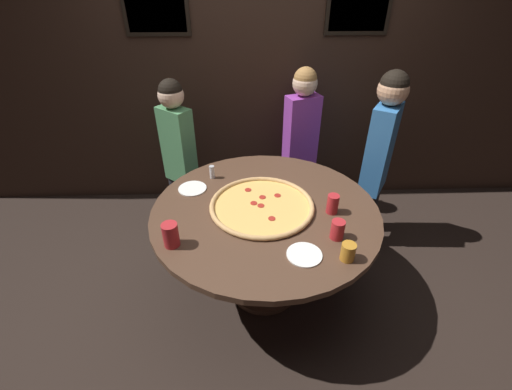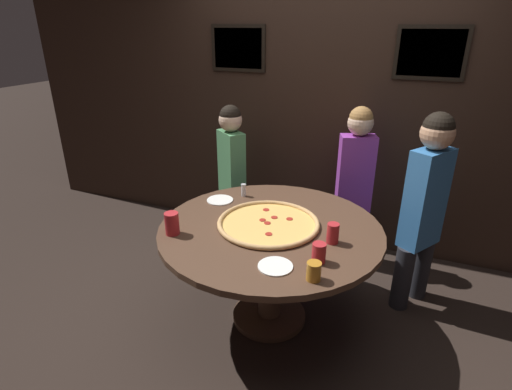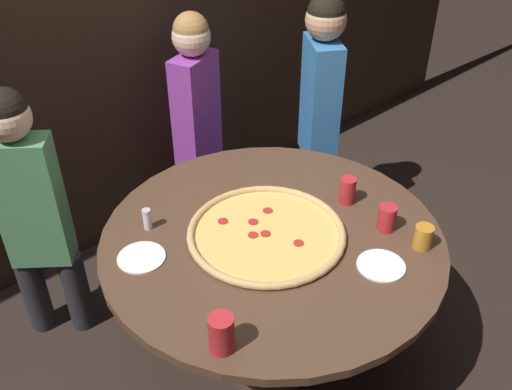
% 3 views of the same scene
% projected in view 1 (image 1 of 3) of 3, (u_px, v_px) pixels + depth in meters
% --- Properties ---
extents(ground_plane, '(24.00, 24.00, 0.00)m').
position_uv_depth(ground_plane, '(264.00, 287.00, 2.60)').
color(ground_plane, black).
extents(back_wall, '(6.40, 0.08, 2.60)m').
position_uv_depth(back_wall, '(258.00, 65.00, 2.97)').
color(back_wall, black).
rests_on(back_wall, ground_plane).
extents(dining_table, '(1.46, 1.46, 0.74)m').
position_uv_depth(dining_table, '(265.00, 226.00, 2.27)').
color(dining_table, '#4C3323').
rests_on(dining_table, ground_plane).
extents(giant_pizza, '(0.67, 0.67, 0.03)m').
position_uv_depth(giant_pizza, '(262.00, 205.00, 2.19)').
color(giant_pizza, '#EAB75B').
rests_on(giant_pizza, dining_table).
extents(drink_cup_by_shaker, '(0.08, 0.08, 0.12)m').
position_uv_depth(drink_cup_by_shaker, '(338.00, 230.00, 1.92)').
color(drink_cup_by_shaker, '#B22328').
rests_on(drink_cup_by_shaker, dining_table).
extents(drink_cup_far_right, '(0.07, 0.07, 0.13)m').
position_uv_depth(drink_cup_far_right, '(333.00, 204.00, 2.12)').
color(drink_cup_far_right, '#B22328').
rests_on(drink_cup_far_right, dining_table).
extents(drink_cup_near_right, '(0.09, 0.09, 0.14)m').
position_uv_depth(drink_cup_near_right, '(171.00, 235.00, 1.87)').
color(drink_cup_near_right, '#B22328').
rests_on(drink_cup_near_right, dining_table).
extents(drink_cup_centre_back, '(0.08, 0.08, 0.10)m').
position_uv_depth(drink_cup_centre_back, '(348.00, 252.00, 1.79)').
color(drink_cup_centre_back, '#BC7A23').
rests_on(drink_cup_centre_back, dining_table).
extents(white_plate_near_front, '(0.19, 0.19, 0.01)m').
position_uv_depth(white_plate_near_front, '(192.00, 188.00, 2.37)').
color(white_plate_near_front, white).
rests_on(white_plate_near_front, dining_table).
extents(white_plate_far_back, '(0.19, 0.19, 0.01)m').
position_uv_depth(white_plate_far_back, '(304.00, 255.00, 1.84)').
color(white_plate_far_back, white).
rests_on(white_plate_far_back, dining_table).
extents(condiment_shaker, '(0.04, 0.04, 0.10)m').
position_uv_depth(condiment_shaker, '(212.00, 172.00, 2.47)').
color(condiment_shaker, silver).
rests_on(condiment_shaker, dining_table).
extents(diner_far_left, '(0.36, 0.24, 1.37)m').
position_uv_depth(diner_far_left, '(301.00, 136.00, 3.02)').
color(diner_far_left, '#232328').
rests_on(diner_far_left, ground_plane).
extents(diner_centre_back, '(0.33, 0.30, 1.33)m').
position_uv_depth(diner_centre_back, '(178.00, 149.00, 2.86)').
color(diner_centre_back, '#232328').
rests_on(diner_centre_back, ground_plane).
extents(diner_side_right, '(0.31, 0.37, 1.45)m').
position_uv_depth(diner_side_right, '(379.00, 153.00, 2.65)').
color(diner_side_right, '#232328').
rests_on(diner_side_right, ground_plane).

